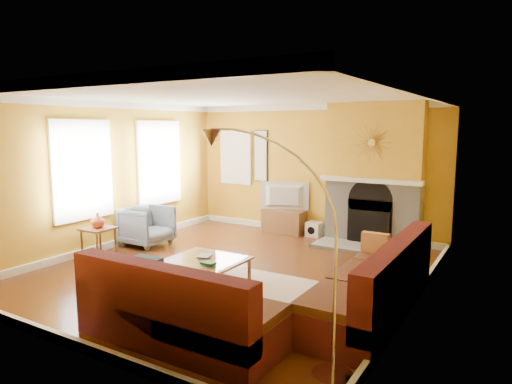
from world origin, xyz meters
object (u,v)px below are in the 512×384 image
Objects in this scene: media_console at (284,221)px; armchair at (147,226)px; side_table at (99,243)px; arc_lamp at (274,250)px; sectional_sofa at (277,271)px; coffee_table at (203,274)px.

media_console is 1.09× the size of armchair.
armchair is at bearing -128.21° from media_console.
arc_lamp is (4.27, -1.55, 0.84)m from side_table.
armchair reaches higher than side_table.
armchair is 1.53× the size of side_table.
arc_lamp is at bearing -63.50° from media_console.
arc_lamp is (0.65, -1.27, 0.65)m from sectional_sofa.
coffee_table is 0.47× the size of arc_lamp.
armchair reaches higher than media_console.
media_console is at bearing -38.21° from armchair.
coffee_table is at bearing -80.52° from media_console.
sectional_sofa reaches higher than media_console.
sectional_sofa is 4.01m from media_console.
sectional_sofa reaches higher than armchair.
sectional_sofa is 6.79× the size of side_table.
coffee_table is 2.45m from side_table.
coffee_table is 1.94× the size of side_table.
coffee_table is 3.62m from media_console.
sectional_sofa reaches higher than side_table.
media_console is 2.85m from armchair.
side_table is (-0.08, -1.08, -0.11)m from armchair.
sectional_sofa is 3.79m from armchair.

